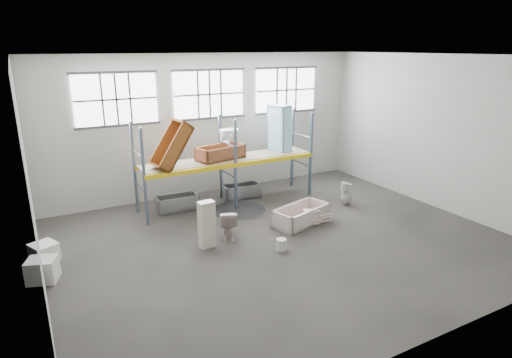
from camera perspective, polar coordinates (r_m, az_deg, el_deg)
floor at (r=12.35m, az=3.37°, el=-8.25°), size 12.00×10.00×0.10m
ceiling at (r=11.17m, az=3.84°, el=16.14°), size 12.00×10.00×0.10m
wall_back at (r=15.90m, az=-6.18°, el=7.10°), size 12.00×0.10×5.00m
wall_front at (r=7.89m, az=23.50°, el=-4.61°), size 12.00×0.10×5.00m
wall_left at (r=9.82m, az=-27.88°, el=-1.07°), size 0.10×10.00×5.00m
wall_right at (r=15.52m, az=22.98°, el=5.60°), size 0.10×10.00×5.00m
window_left at (r=14.73m, az=-17.88°, el=9.93°), size 2.60×0.04×1.60m
window_mid at (r=15.65m, az=-6.15°, el=11.01°), size 2.60×0.04×1.60m
window_right at (r=17.13m, az=3.97°, el=11.58°), size 2.60×0.04×1.60m
rack_upright_la at (r=13.22m, az=-14.47°, el=0.15°), size 0.08×0.08×3.00m
rack_upright_lb at (r=14.35m, az=-15.68°, el=1.37°), size 0.08×0.08×3.00m
rack_upright_ma at (r=14.20m, az=-2.71°, el=1.84°), size 0.08×0.08×3.00m
rack_upright_mb at (r=15.26m, az=-4.69°, el=2.87°), size 0.08×0.08×3.00m
rack_upright_ra at (r=15.70m, az=7.20°, el=3.20°), size 0.08×0.08×3.00m
rack_upright_rb at (r=16.66m, az=4.80°, el=4.08°), size 0.08×0.08×3.00m
rack_beam_front at (r=14.20m, az=-2.71°, el=1.84°), size 6.00×0.10×0.14m
rack_beam_back at (r=15.26m, az=-4.69°, el=2.87°), size 6.00×0.10×0.14m
shelf_deck at (r=14.71m, az=-3.74°, el=2.68°), size 5.90×1.10×0.03m
wet_patch at (r=14.50m, az=-2.28°, el=-4.07°), size 1.80×1.80×0.00m
bathtub_beige at (r=13.39m, az=5.94°, el=-4.74°), size 2.01×1.34×0.54m
cistern_spare at (r=13.27m, az=7.22°, el=-4.95°), size 0.52×0.40×0.45m
sink_in_tub at (r=13.08m, az=4.42°, el=-5.77°), size 0.46×0.46×0.16m
toilet_beige at (r=12.36m, az=-3.70°, el=-5.85°), size 0.72×0.93×0.84m
cistern_tall at (r=11.76m, az=-6.48°, el=-5.95°), size 0.44×0.30×1.30m
toilet_white at (r=15.14m, az=11.84°, el=-1.86°), size 0.49×0.49×0.82m
steel_tub_left at (r=14.65m, az=-10.35°, el=-3.09°), size 1.37×0.69×0.49m
steel_tub_right at (r=15.61m, az=-1.95°, el=-1.57°), size 1.37×0.73×0.49m
rust_tub_flat at (r=14.56m, az=-4.69°, el=3.48°), size 1.73×1.07×0.45m
rust_tub_tilted at (r=13.63m, az=-11.05°, el=4.34°), size 1.40×0.95×1.58m
sink_on_shelf at (r=14.40m, az=-3.53°, el=4.48°), size 0.75×0.64×0.58m
blue_tub_upright at (r=15.61m, az=3.10°, el=6.59°), size 0.70×0.89×1.70m
bucket at (r=11.72m, az=3.34°, el=-8.59°), size 0.34×0.34×0.31m
carton_near at (r=11.37m, az=-26.22°, el=-10.66°), size 0.79×0.74×0.55m
carton_far at (r=12.33m, az=-26.04°, el=-8.64°), size 0.76×0.76×0.48m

